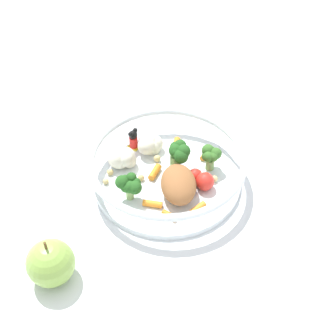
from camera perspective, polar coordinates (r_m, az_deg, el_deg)
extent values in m
plane|color=white|center=(0.79, 0.93, -2.02)|extent=(2.40, 2.40, 0.00)
cylinder|color=white|center=(0.79, 0.00, -1.34)|extent=(0.24, 0.24, 0.01)
torus|color=white|center=(0.76, 0.00, 1.12)|extent=(0.25, 0.25, 0.01)
ellipsoid|color=#935B33|center=(0.74, 1.35, -1.95)|extent=(0.06, 0.09, 0.04)
cylinder|color=#7FAD5B|center=(0.80, 5.06, 0.47)|extent=(0.01, 0.01, 0.02)
sphere|color=#386B28|center=(0.78, 4.72, 1.42)|extent=(0.02, 0.02, 0.02)
sphere|color=#386B28|center=(0.77, 4.86, 1.33)|extent=(0.02, 0.02, 0.02)
sphere|color=#386B28|center=(0.77, 5.49, 1.33)|extent=(0.02, 0.02, 0.02)
sphere|color=#386B28|center=(0.78, 5.77, 1.72)|extent=(0.02, 0.02, 0.02)
sphere|color=#386B28|center=(0.79, 5.36, 1.79)|extent=(0.02, 0.02, 0.02)
sphere|color=#386B28|center=(0.78, 4.84, 2.08)|extent=(0.02, 0.02, 0.02)
cylinder|color=#7FAD5B|center=(0.79, 1.29, 0.64)|extent=(0.02, 0.02, 0.03)
sphere|color=#23561E|center=(0.77, 0.64, 2.08)|extent=(0.02, 0.02, 0.02)
sphere|color=#23561E|center=(0.77, 1.05, 1.85)|extent=(0.02, 0.02, 0.02)
sphere|color=#23561E|center=(0.76, 1.63, 1.41)|extent=(0.02, 0.02, 0.02)
sphere|color=#23561E|center=(0.76, 1.96, 2.00)|extent=(0.02, 0.02, 0.02)
sphere|color=#23561E|center=(0.77, 1.73, 2.21)|extent=(0.02, 0.02, 0.02)
sphere|color=#23561E|center=(0.78, 1.52, 2.63)|extent=(0.02, 0.02, 0.02)
sphere|color=#23561E|center=(0.78, 0.82, 2.47)|extent=(0.02, 0.02, 0.02)
cylinder|color=#8EB766|center=(0.75, -4.45, -2.99)|extent=(0.01, 0.01, 0.02)
sphere|color=#23561E|center=(0.73, -5.34, -1.69)|extent=(0.02, 0.02, 0.02)
sphere|color=#23561E|center=(0.73, -4.91, -2.28)|extent=(0.02, 0.02, 0.02)
sphere|color=#23561E|center=(0.73, -4.43, -2.24)|extent=(0.02, 0.02, 0.02)
sphere|color=#23561E|center=(0.73, -3.84, -2.33)|extent=(0.02, 0.02, 0.02)
sphere|color=#23561E|center=(0.74, -3.72, -1.74)|extent=(0.02, 0.02, 0.02)
sphere|color=#23561E|center=(0.74, -4.25, -1.15)|extent=(0.02, 0.02, 0.02)
sphere|color=#23561E|center=(0.74, -4.98, -1.39)|extent=(0.02, 0.02, 0.02)
sphere|color=silver|center=(0.82, -2.22, 3.14)|extent=(0.03, 0.03, 0.03)
sphere|color=silver|center=(0.81, -2.48, 2.60)|extent=(0.03, 0.03, 0.03)
sphere|color=silver|center=(0.82, -1.81, 2.52)|extent=(0.03, 0.03, 0.03)
sphere|color=silver|center=(0.82, -1.44, 2.92)|extent=(0.03, 0.03, 0.03)
sphere|color=silver|center=(0.83, -1.82, 3.44)|extent=(0.02, 0.02, 0.02)
sphere|color=silver|center=(0.84, -2.28, 3.34)|extent=(0.03, 0.03, 0.03)
sphere|color=silver|center=(0.80, -5.72, 1.23)|extent=(0.04, 0.04, 0.04)
sphere|color=silver|center=(0.79, -4.95, 1.10)|extent=(0.02, 0.02, 0.02)
sphere|color=silver|center=(0.80, -4.54, 0.90)|extent=(0.03, 0.03, 0.03)
sphere|color=silver|center=(0.79, -4.92, 1.36)|extent=(0.03, 0.03, 0.03)
cube|color=yellow|center=(0.84, -3.98, 2.50)|extent=(0.02, 0.02, 0.00)
cylinder|color=red|center=(0.83, -4.02, 3.10)|extent=(0.02, 0.02, 0.02)
sphere|color=black|center=(0.82, -4.07, 3.95)|extent=(0.02, 0.02, 0.02)
sphere|color=black|center=(0.81, -4.37, 3.99)|extent=(0.01, 0.01, 0.01)
sphere|color=black|center=(0.82, -3.82, 4.47)|extent=(0.01, 0.01, 0.01)
cylinder|color=orange|center=(0.82, 4.48, 1.61)|extent=(0.02, 0.03, 0.01)
cylinder|color=orange|center=(0.74, -1.74, -4.27)|extent=(0.03, 0.02, 0.01)
cylinder|color=orange|center=(0.84, 1.06, 2.82)|extent=(0.02, 0.03, 0.01)
cylinder|color=orange|center=(0.73, 0.26, -5.62)|extent=(0.02, 0.02, 0.01)
cylinder|color=orange|center=(0.74, 3.66, -4.75)|extent=(0.03, 0.03, 0.01)
cylinder|color=orange|center=(0.79, -1.48, -0.49)|extent=(0.02, 0.03, 0.01)
sphere|color=red|center=(0.77, 3.33, -1.03)|extent=(0.02, 0.02, 0.02)
sphere|color=red|center=(0.76, 4.49, -1.60)|extent=(0.03, 0.03, 0.03)
sphere|color=#D1B775|center=(0.78, -7.28, -1.58)|extent=(0.01, 0.01, 0.01)
sphere|color=tan|center=(0.78, -3.12, -1.11)|extent=(0.01, 0.01, 0.01)
sphere|color=#D1B775|center=(0.79, 2.85, -0.61)|extent=(0.01, 0.01, 0.01)
sphere|color=#D1B775|center=(0.81, -1.21, 1.14)|extent=(0.01, 0.01, 0.01)
sphere|color=tan|center=(0.79, -6.77, -0.49)|extent=(0.01, 0.01, 0.01)
sphere|color=#D1B775|center=(0.78, 5.57, -1.03)|extent=(0.01, 0.01, 0.01)
sphere|color=#8CB74C|center=(0.67, -13.60, -10.86)|extent=(0.07, 0.07, 0.07)
cylinder|color=brown|center=(0.64, -14.18, -8.89)|extent=(0.00, 0.00, 0.01)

